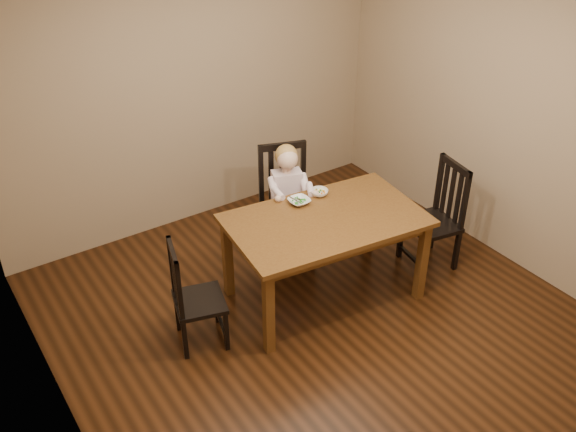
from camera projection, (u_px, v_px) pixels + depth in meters
room at (319, 174)px, 4.61m from camera, size 4.01×4.01×2.71m
dining_table at (326, 228)px, 5.20m from camera, size 1.67×1.12×0.79m
chair_child at (286, 204)px, 5.87m from camera, size 0.58×0.57×1.07m
chair_left at (193, 297)px, 4.86m from camera, size 0.47×0.48×0.91m
chair_right at (436, 217)px, 5.73m from camera, size 0.48×0.50×1.01m
toddler at (287, 192)px, 5.75m from camera, size 0.47×0.53×0.60m
bowl_peas at (299, 201)px, 5.34m from camera, size 0.18×0.18×0.04m
bowl_veg at (319, 192)px, 5.46m from camera, size 0.19×0.19×0.05m
fork at (296, 201)px, 5.29m from camera, size 0.07×0.11×0.05m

